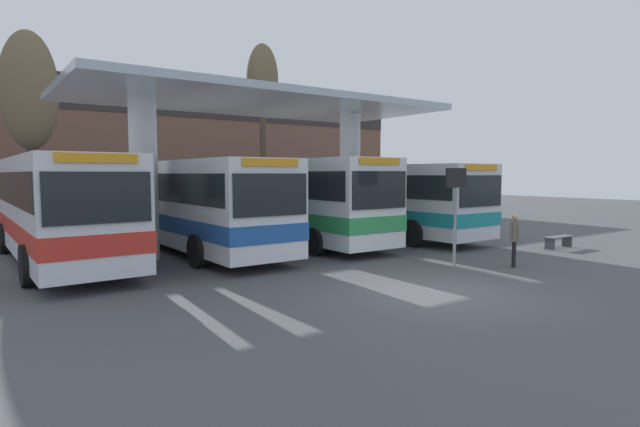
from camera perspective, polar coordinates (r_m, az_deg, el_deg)
ground_plane at (r=12.49m, az=12.86°, el=-8.76°), size 100.00×100.00×0.00m
townhouse_backdrop at (r=33.57m, az=-19.81°, el=8.02°), size 40.00×0.58×8.64m
station_canopy at (r=19.10m, az=-6.87°, el=10.18°), size 13.65×6.67×5.64m
transit_bus_left_bay at (r=18.12m, az=-27.84°, el=0.94°), size 3.00×11.43×3.35m
transit_bus_center_bay at (r=19.37m, az=-14.56°, el=1.44°), size 2.89×12.03×3.31m
transit_bus_right_bay at (r=20.56m, az=-2.73°, el=1.86°), size 2.82×10.33×3.40m
transit_bus_far_right_bay at (r=23.07m, az=6.58°, el=1.94°), size 2.94×11.29×3.23m
waiting_bench_near_pillar at (r=21.25m, az=25.62°, el=-2.69°), size 1.53×0.44×0.46m
info_sign_platform at (r=15.87m, az=15.24°, el=1.89°), size 0.90×0.09×3.03m
pedestrian_waiting at (r=16.33m, az=21.33°, el=-2.27°), size 0.54×0.44×1.64m
poplar_tree_behind_left at (r=25.80m, az=-30.31°, el=11.83°), size 2.36×2.36×9.09m
poplar_tree_behind_right at (r=30.23m, az=-6.61°, el=14.49°), size 1.84×1.84×10.40m
parked_car_street at (r=33.28m, az=-5.43°, el=1.35°), size 4.19×2.03×2.10m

